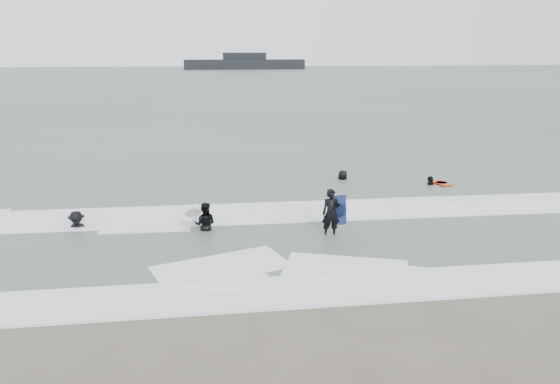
{
  "coord_description": "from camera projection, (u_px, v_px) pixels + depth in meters",
  "views": [
    {
      "loc": [
        -2.19,
        -12.92,
        5.92
      ],
      "look_at": [
        0.0,
        5.0,
        1.1
      ],
      "focal_mm": 35.0,
      "sensor_mm": 36.0,
      "label": 1
    }
  ],
  "objects": [
    {
      "name": "surfer_centre",
      "position": [
        330.0,
        237.0,
        17.57
      ],
      "size": [
        0.6,
        0.4,
        1.6
      ],
      "primitive_type": "imported",
      "rotation": [
        0.0,
        0.0,
        -0.04
      ],
      "color": "black",
      "rests_on": "ground"
    },
    {
      "name": "surfer_right_far",
      "position": [
        343.0,
        180.0,
        24.97
      ],
      "size": [
        0.9,
        0.94,
        1.62
      ],
      "primitive_type": "imported",
      "rotation": [
        0.0,
        0.0,
        -2.27
      ],
      "color": "black",
      "rests_on": "ground"
    },
    {
      "name": "surfer_wading",
      "position": [
        205.0,
        231.0,
        18.14
      ],
      "size": [
        0.83,
        0.7,
        1.52
      ],
      "primitive_type": "imported",
      "rotation": [
        0.0,
        0.0,
        2.96
      ],
      "color": "black",
      "rests_on": "ground"
    },
    {
      "name": "vessel_horizon",
      "position": [
        244.0,
        63.0,
        146.79
      ],
      "size": [
        32.08,
        5.73,
        4.35
      ],
      "color": "black",
      "rests_on": "ground"
    },
    {
      "name": "sea",
      "position": [
        225.0,
        83.0,
        90.88
      ],
      "size": [
        320.0,
        320.0,
        0.0
      ],
      "primitive_type": "plane",
      "color": "#47544C",
      "rests_on": "ground"
    },
    {
      "name": "surfer_right_near",
      "position": [
        430.0,
        186.0,
        24.01
      ],
      "size": [
        0.98,
        0.86,
        1.59
      ],
      "primitive_type": "imported",
      "rotation": [
        0.0,
        0.0,
        -2.52
      ],
      "color": "black",
      "rests_on": "ground"
    },
    {
      "name": "surf_foam",
      "position": [
        285.0,
        234.0,
        17.71
      ],
      "size": [
        30.03,
        9.06,
        0.09
      ],
      "color": "white",
      "rests_on": "ground"
    },
    {
      "name": "ground",
      "position": [
        303.0,
        282.0,
        14.18
      ],
      "size": [
        320.0,
        320.0,
        0.0
      ],
      "primitive_type": "plane",
      "color": "brown",
      "rests_on": "ground"
    },
    {
      "name": "surfer_breaker",
      "position": [
        77.0,
        230.0,
        18.19
      ],
      "size": [
        0.99,
        0.6,
        1.5
      ],
      "primitive_type": "imported",
      "rotation": [
        0.0,
        0.0,
        0.04
      ],
      "color": "black",
      "rests_on": "ground"
    },
    {
      "name": "bodyboards",
      "position": [
        336.0,
        200.0,
        19.92
      ],
      "size": [
        11.54,
        6.53,
        1.25
      ],
      "color": "#0F1D47",
      "rests_on": "ground"
    }
  ]
}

